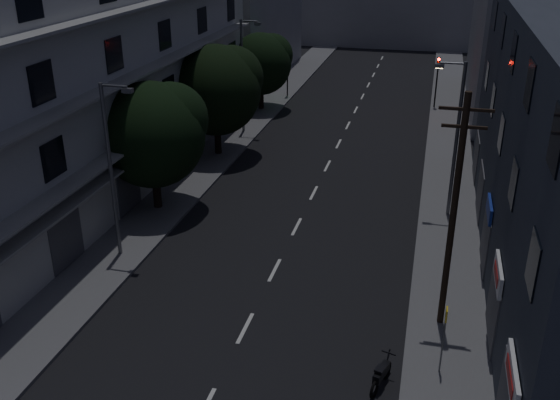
% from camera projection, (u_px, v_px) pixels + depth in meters
% --- Properties ---
extents(ground, '(160.00, 160.00, 0.00)m').
position_uv_depth(ground, '(329.00, 163.00, 40.25)').
color(ground, black).
rests_on(ground, ground).
extents(sidewalk_left, '(3.00, 90.00, 0.15)m').
position_uv_depth(sidewalk_left, '(219.00, 153.00, 41.88)').
color(sidewalk_left, '#565659').
rests_on(sidewalk_left, ground).
extents(sidewalk_right, '(3.00, 90.00, 0.15)m').
position_uv_depth(sidewalk_right, '(448.00, 172.00, 38.55)').
color(sidewalk_right, '#565659').
rests_on(sidewalk_right, ground).
extents(lane_markings, '(0.15, 60.50, 0.01)m').
position_uv_depth(lane_markings, '(343.00, 134.00, 45.79)').
color(lane_markings, beige).
rests_on(lane_markings, ground).
extents(building_left, '(7.00, 36.00, 14.00)m').
position_uv_depth(building_left, '(93.00, 68.00, 33.85)').
color(building_left, '#ADADA8').
rests_on(building_left, ground).
extents(building_far_right, '(6.00, 20.00, 13.00)m').
position_uv_depth(building_far_right, '(515.00, 28.00, 50.02)').
color(building_far_right, slate).
rests_on(building_far_right, ground).
extents(building_far_end, '(24.00, 8.00, 10.00)m').
position_uv_depth(building_far_end, '(392.00, 3.00, 78.11)').
color(building_far_end, slate).
rests_on(building_far_end, ground).
extents(tree_near, '(5.53, 5.53, 6.82)m').
position_uv_depth(tree_near, '(153.00, 131.00, 32.07)').
color(tree_near, black).
rests_on(tree_near, sidewalk_left).
extents(tree_mid, '(5.81, 5.81, 7.15)m').
position_uv_depth(tree_mid, '(217.00, 87.00, 39.85)').
color(tree_mid, black).
rests_on(tree_mid, sidewalk_left).
extents(tree_far, '(4.97, 4.97, 6.14)m').
position_uv_depth(tree_far, '(261.00, 61.00, 50.20)').
color(tree_far, black).
rests_on(tree_far, sidewalk_left).
extents(traffic_signal_far_right, '(0.28, 0.37, 4.10)m').
position_uv_depth(traffic_signal_far_right, '(438.00, 72.00, 50.83)').
color(traffic_signal_far_right, black).
rests_on(traffic_signal_far_right, sidewalk_right).
extents(traffic_signal_far_left, '(0.28, 0.37, 4.10)m').
position_uv_depth(traffic_signal_far_left, '(287.00, 63.00, 54.18)').
color(traffic_signal_far_left, black).
rests_on(traffic_signal_far_left, sidewalk_left).
extents(street_lamp_left_near, '(1.51, 0.25, 8.00)m').
position_uv_depth(street_lamp_left_near, '(112.00, 163.00, 27.16)').
color(street_lamp_left_near, slate).
rests_on(street_lamp_left_near, sidewalk_left).
extents(street_lamp_right, '(1.51, 0.25, 8.00)m').
position_uv_depth(street_lamp_right, '(455.00, 133.00, 31.10)').
color(street_lamp_right, '#515258').
rests_on(street_lamp_right, sidewalk_right).
extents(street_lamp_left_far, '(1.51, 0.25, 8.00)m').
position_uv_depth(street_lamp_left_far, '(244.00, 71.00, 44.21)').
color(street_lamp_left_far, '#575A5F').
rests_on(street_lamp_left_far, sidewalk_left).
extents(utility_pole, '(1.80, 0.24, 9.00)m').
position_uv_depth(utility_pole, '(454.00, 210.00, 22.08)').
color(utility_pole, black).
rests_on(utility_pole, sidewalk_right).
extents(bus_stop_sign, '(0.06, 0.35, 2.52)m').
position_uv_depth(bus_stop_sign, '(445.00, 329.00, 20.63)').
color(bus_stop_sign, '#595B60').
rests_on(bus_stop_sign, sidewalk_right).
extents(motorcycle, '(0.71, 1.70, 1.12)m').
position_uv_depth(motorcycle, '(381.00, 375.00, 20.68)').
color(motorcycle, black).
rests_on(motorcycle, ground).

